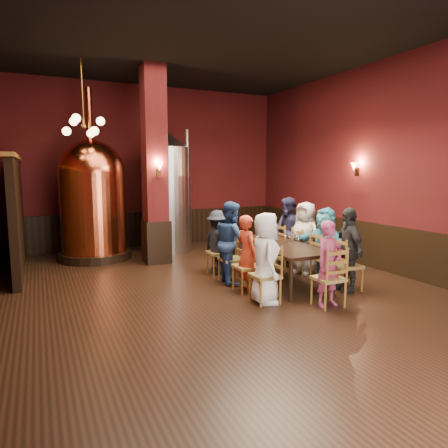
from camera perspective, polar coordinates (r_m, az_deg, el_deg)
name	(u,v)px	position (r m, az deg, el deg)	size (l,w,h in m)	color
room	(216,165)	(6.85, -1.13, 8.38)	(10.00, 10.02, 4.50)	black
wainscot_right	(382,247)	(9.35, 21.69, -3.13)	(0.08, 9.90, 1.00)	black
wainscot_back	(146,229)	(11.68, -11.05, -0.65)	(7.90, 0.08, 1.00)	black
column	(155,167)	(9.39, -9.87, 8.09)	(0.58, 0.58, 4.50)	#480F13
partition	(17,216)	(9.52, -27.47, 0.99)	(0.22, 3.50, 2.40)	black
pendant_cluster	(84,126)	(9.26, -19.39, 13.05)	(0.90, 0.90, 1.70)	#A57226
sconce_wall	(357,169)	(9.72, 18.50, 7.50)	(0.20, 0.20, 0.36)	black
sconce_column	(158,169)	(9.10, -9.36, 7.80)	(0.20, 0.20, 0.36)	black
dining_table	(278,247)	(7.83, 7.77, -3.27)	(1.07, 2.43, 0.75)	black
chair_0	(265,275)	(6.62, 5.88, -7.30)	(0.46, 0.46, 0.92)	olive
person_0	(265,258)	(6.55, 5.92, -4.88)	(0.73, 0.47, 1.49)	white
chair_1	(247,266)	(7.20, 3.27, -6.05)	(0.46, 0.46, 0.92)	olive
person_1	(247,254)	(7.14, 3.28, -4.25)	(0.50, 0.33, 1.38)	red
chair_2	(231,259)	(7.78, 1.08, -5.00)	(0.46, 0.46, 0.92)	olive
person_2	(232,242)	(7.71, 1.08, -2.60)	(0.77, 0.38, 1.58)	navy
chair_3	(218,252)	(8.38, -0.82, -4.07)	(0.46, 0.46, 0.92)	olive
person_3	(218,242)	(8.33, -0.83, -2.63)	(0.87, 0.50, 1.35)	black
chair_4	(347,265)	(7.58, 17.23, -5.68)	(0.46, 0.46, 0.92)	olive
person_4	(348,249)	(7.52, 17.32, -3.48)	(0.89, 0.37, 1.51)	black
chair_5	(324,258)	(8.08, 14.14, -4.74)	(0.46, 0.46, 0.92)	olive
person_5	(325,244)	(8.03, 14.20, -2.84)	(1.36, 0.43, 1.46)	teal
chair_6	(305,252)	(8.60, 11.46, -3.91)	(0.46, 0.46, 0.92)	olive
person_6	(305,238)	(8.55, 11.52, -1.96)	(0.74, 0.48, 1.51)	#B2A99D
chair_7	(288,246)	(9.15, 9.07, -3.15)	(0.46, 0.46, 0.92)	olive
person_7	(288,232)	(9.10, 9.11, -1.14)	(0.76, 0.38, 1.57)	#1F1D3B
chair_8	(329,278)	(6.64, 14.71, -7.47)	(0.46, 0.46, 0.92)	olive
person_8	(329,264)	(6.58, 14.78, -5.53)	(0.50, 0.33, 1.38)	#903053
copper_kettle	(93,198)	(10.19, -18.22, 3.50)	(1.88, 1.88, 4.08)	black
steel_vessel	(167,192)	(10.80, -8.21, 4.62)	(1.64, 1.64, 3.20)	#B2B2B7
rose_vase	(246,227)	(8.56, 3.22, -0.44)	(0.19, 0.19, 0.32)	white
wine_glass_0	(290,239)	(7.95, 9.39, -2.06)	(0.07, 0.07, 0.17)	white
wine_glass_1	(299,240)	(7.80, 10.63, -2.28)	(0.07, 0.07, 0.17)	white
wine_glass_2	(286,237)	(8.08, 8.81, -1.90)	(0.07, 0.07, 0.17)	white
wine_glass_3	(276,238)	(7.99, 7.46, -1.97)	(0.07, 0.07, 0.17)	white
wine_glass_4	(259,235)	(8.25, 5.05, -1.63)	(0.07, 0.07, 0.17)	white
wine_glass_5	(257,238)	(7.92, 4.79, -2.02)	(0.07, 0.07, 0.17)	white
wine_glass_6	(263,234)	(8.46, 5.62, -1.40)	(0.07, 0.07, 0.17)	white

